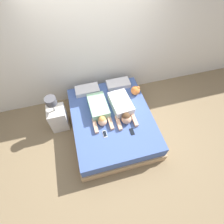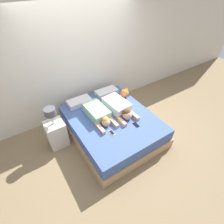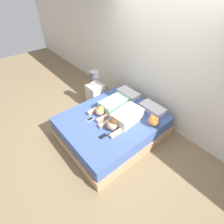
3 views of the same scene
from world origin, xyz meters
name	(u,v)px [view 3 (image 3 of 3)]	position (x,y,z in m)	size (l,w,h in m)	color
ground_plane	(112,134)	(0.00, 0.00, 0.00)	(12.00, 12.00, 0.00)	#7F6B4C
wall_back	(155,63)	(0.00, 1.16, 1.30)	(12.00, 0.06, 2.60)	beige
bed	(112,126)	(0.00, 0.00, 0.23)	(1.69, 2.02, 0.48)	tan
pillow_head_left	(128,93)	(-0.37, 0.81, 0.53)	(0.54, 0.29, 0.11)	silver
pillow_head_right	(152,108)	(0.37, 0.81, 0.53)	(0.54, 0.29, 0.11)	silver
person_left	(111,105)	(-0.23, 0.17, 0.57)	(0.38, 0.88, 0.20)	#8CBF99
person_right	(124,118)	(0.24, 0.09, 0.58)	(0.43, 0.88, 0.23)	silver
cell_phone_left	(90,119)	(-0.24, -0.37, 0.48)	(0.07, 0.15, 0.01)	silver
cell_phone_right	(103,136)	(0.28, -0.45, 0.48)	(0.07, 0.15, 0.01)	black
plush_toy	(153,121)	(0.66, 0.47, 0.58)	(0.20, 0.20, 0.21)	orange
nightstand	(95,93)	(-1.11, 0.38, 0.34)	(0.37, 0.37, 0.95)	beige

